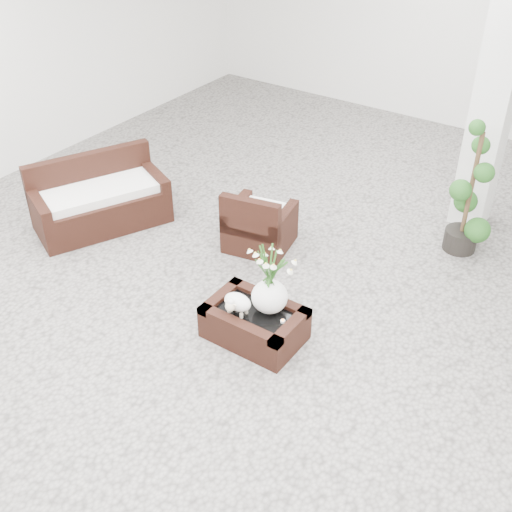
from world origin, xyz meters
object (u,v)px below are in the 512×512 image
Objects in this scene: coffee_table at (255,324)px; armchair at (260,217)px; topiary at (471,190)px; loveseat at (100,195)px.

armchair is (-0.86, 1.35, 0.22)m from coffee_table.
coffee_table is 2.87m from topiary.
armchair is 0.48× the size of topiary.
loveseat reaches higher than armchair.
armchair reaches higher than coffee_table.
topiary is at bearing -158.67° from armchair.
loveseat is 1.00× the size of topiary.
armchair is 1.96m from loveseat.
topiary is (3.76, 1.95, 0.36)m from loveseat.
armchair is 0.48× the size of loveseat.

